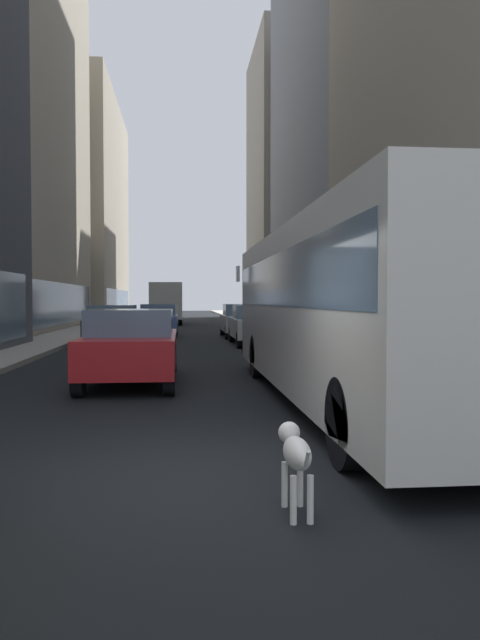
# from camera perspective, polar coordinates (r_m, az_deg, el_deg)

# --- Properties ---
(ground_plane) EXTENTS (120.00, 120.00, 0.00)m
(ground_plane) POSITION_cam_1_polar(r_m,az_deg,el_deg) (41.30, -5.39, -0.62)
(ground_plane) COLOR black
(sidewalk_left) EXTENTS (2.40, 110.00, 0.15)m
(sidewalk_left) POSITION_cam_1_polar(r_m,az_deg,el_deg) (41.67, -13.25, -0.54)
(sidewalk_left) COLOR #9E9991
(sidewalk_left) RESTS_ON ground
(sidewalk_right) EXTENTS (2.40, 110.00, 0.15)m
(sidewalk_right) POSITION_cam_1_polar(r_m,az_deg,el_deg) (41.71, 2.46, -0.49)
(sidewalk_right) COLOR #ADA89E
(sidewalk_right) RESTS_ON ground
(building_left_far) EXTENTS (11.49, 22.34, 20.84)m
(building_left_far) POSITION_cam_1_polar(r_m,az_deg,el_deg) (61.59, -16.78, 9.85)
(building_left_far) COLOR #B2A893
(building_left_far) RESTS_ON ground
(building_right_mid) EXTENTS (8.96, 22.78, 39.44)m
(building_right_mid) POSITION_cam_1_polar(r_m,az_deg,el_deg) (45.06, 11.50, 25.26)
(building_right_mid) COLOR slate
(building_right_mid) RESTS_ON ground
(building_right_far) EXTENTS (9.69, 14.25, 26.72)m
(building_right_far) POSITION_cam_1_polar(r_m,az_deg,el_deg) (61.70, 5.91, 12.67)
(building_right_far) COLOR gray
(building_right_far) RESTS_ON ground
(transit_bus) EXTENTS (2.78, 11.53, 3.05)m
(transit_bus) POSITION_cam_1_polar(r_m,az_deg,el_deg) (10.86, 10.03, 1.62)
(transit_bus) COLOR silver
(transit_bus) RESTS_ON ground
(car_white_van) EXTENTS (1.71, 4.45, 1.62)m
(car_white_van) POSITION_cam_1_polar(r_m,az_deg,el_deg) (24.46, 1.29, -0.44)
(car_white_van) COLOR silver
(car_white_van) RESTS_ON ground
(car_black_suv) EXTENTS (1.89, 3.97, 1.62)m
(car_black_suv) POSITION_cam_1_polar(r_m,az_deg,el_deg) (24.30, -11.89, -0.49)
(car_black_suv) COLOR black
(car_black_suv) RESTS_ON ground
(car_red_coupe) EXTENTS (1.91, 4.72, 1.62)m
(car_red_coupe) POSITION_cam_1_polar(r_m,az_deg,el_deg) (13.47, -10.16, -2.38)
(car_red_coupe) COLOR red
(car_red_coupe) RESTS_ON ground
(car_blue_hatchback) EXTENTS (1.78, 4.16, 1.62)m
(car_blue_hatchback) POSITION_cam_1_polar(r_m,az_deg,el_deg) (29.55, -7.66, -0.05)
(car_blue_hatchback) COLOR #4C6BB7
(car_blue_hatchback) RESTS_ON ground
(car_silver_sedan) EXTENTS (1.84, 4.37, 1.62)m
(car_silver_sedan) POSITION_cam_1_polar(r_m,az_deg,el_deg) (29.50, 0.12, -0.03)
(car_silver_sedan) COLOR #B7BABF
(car_silver_sedan) RESTS_ON ground
(box_truck) EXTENTS (2.30, 7.50, 3.05)m
(box_truck) POSITION_cam_1_polar(r_m,az_deg,el_deg) (45.62, -6.92, 1.71)
(box_truck) COLOR #A51919
(box_truck) RESTS_ON ground
(dalmatian_dog) EXTENTS (0.22, 0.96, 0.72)m
(dalmatian_dog) POSITION_cam_1_polar(r_m,az_deg,el_deg) (5.32, 5.27, -12.40)
(dalmatian_dog) COLOR white
(dalmatian_dog) RESTS_ON ground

